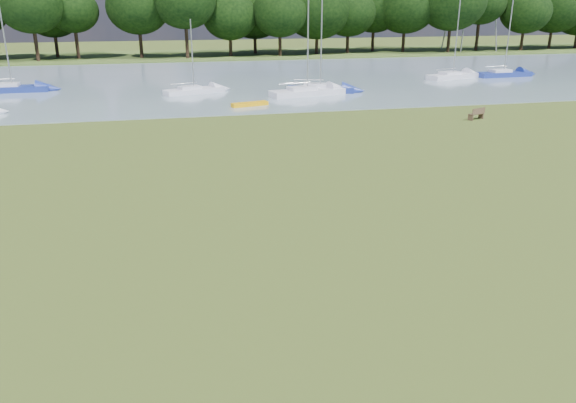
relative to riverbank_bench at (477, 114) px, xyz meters
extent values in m
plane|color=brown|center=(-16.85, -16.52, -0.43)|extent=(220.00, 220.00, 0.00)
cube|color=gray|center=(-16.85, 25.48, -0.43)|extent=(220.00, 40.00, 0.10)
cube|color=#4C6626|center=(-16.85, 55.48, -0.43)|extent=(220.00, 20.00, 0.40)
cube|color=brown|center=(-0.58, -0.18, -0.22)|extent=(0.23, 0.42, 0.43)
cube|color=brown|center=(0.54, 0.29, -0.22)|extent=(0.23, 0.42, 0.43)
cube|color=brown|center=(-0.02, 0.06, 0.00)|extent=(1.45, 0.93, 0.05)
cube|color=brown|center=(0.05, -0.11, 0.22)|extent=(1.31, 0.58, 0.42)
cube|color=#F2A808|center=(-15.28, 9.02, -0.23)|extent=(3.17, 1.51, 0.31)
cylinder|color=black|center=(-39.85, 51.48, 1.88)|extent=(0.55, 0.55, 4.22)
ellipsoid|color=black|center=(-39.85, 51.48, 7.04)|extent=(7.74, 7.74, 6.58)
cylinder|color=black|center=(-32.85, 51.48, 2.04)|extent=(0.55, 0.55, 4.54)
ellipsoid|color=black|center=(-32.85, 51.48, 7.58)|extent=(8.85, 8.85, 7.52)
cylinder|color=black|center=(-25.85, 51.48, 1.56)|extent=(0.55, 0.55, 3.58)
ellipsoid|color=black|center=(-25.85, 51.48, 5.94)|extent=(9.95, 9.95, 8.46)
cylinder|color=black|center=(-18.85, 51.48, 1.72)|extent=(0.55, 0.55, 3.90)
ellipsoid|color=black|center=(-18.85, 51.48, 6.49)|extent=(7.74, 7.74, 6.58)
cylinder|color=black|center=(-11.85, 51.48, 1.88)|extent=(0.55, 0.55, 4.22)
ellipsoid|color=black|center=(-11.85, 51.48, 7.04)|extent=(8.85, 8.85, 7.52)
cylinder|color=black|center=(-4.85, 51.48, 2.04)|extent=(0.55, 0.55, 4.54)
ellipsoid|color=black|center=(-4.85, 51.48, 7.58)|extent=(9.95, 9.95, 8.46)
cylinder|color=black|center=(2.15, 51.48, 1.56)|extent=(0.55, 0.55, 3.58)
ellipsoid|color=black|center=(2.15, 51.48, 5.94)|extent=(7.74, 7.74, 6.58)
cylinder|color=black|center=(9.15, 51.48, 1.72)|extent=(0.55, 0.55, 3.90)
ellipsoid|color=black|center=(9.15, 51.48, 6.49)|extent=(8.85, 8.85, 7.52)
cylinder|color=black|center=(16.15, 51.48, 1.88)|extent=(0.55, 0.55, 4.22)
ellipsoid|color=black|center=(16.15, 51.48, 7.04)|extent=(9.95, 9.95, 8.46)
cylinder|color=black|center=(23.15, 51.48, 2.04)|extent=(0.55, 0.55, 4.54)
ellipsoid|color=black|center=(23.15, 51.48, 7.58)|extent=(7.74, 7.74, 6.58)
cylinder|color=black|center=(30.15, 51.48, 1.56)|extent=(0.55, 0.55, 3.58)
ellipsoid|color=black|center=(30.15, 51.48, 5.94)|extent=(8.85, 8.85, 7.52)
cylinder|color=black|center=(37.15, 51.48, 1.72)|extent=(0.55, 0.55, 3.90)
ellipsoid|color=black|center=(37.15, 51.48, 6.49)|extent=(9.95, 9.95, 8.46)
cylinder|color=black|center=(44.15, 51.48, 1.88)|extent=(0.55, 0.55, 4.22)
ellipsoid|color=black|center=(44.15, 51.48, 7.04)|extent=(7.74, 7.74, 6.58)
cube|color=silver|center=(-19.25, 16.83, -0.07)|extent=(5.82, 3.46, 0.64)
cube|color=silver|center=(-19.67, 16.67, 0.32)|extent=(2.28, 1.85, 0.41)
cylinder|color=#A5A8AD|center=(-19.25, 16.83, 3.14)|extent=(0.11, 0.11, 6.15)
cube|color=navy|center=(15.93, 21.29, -0.01)|extent=(6.46, 2.16, 0.75)
cube|color=silver|center=(15.42, 21.26, 0.45)|extent=(2.31, 1.53, 0.48)
cylinder|color=#A5A8AD|center=(15.93, 21.29, 4.13)|extent=(0.13, 0.13, 7.96)
cube|color=navy|center=(-35.93, 21.40, 0.01)|extent=(6.48, 1.88, 0.78)
cube|color=silver|center=(-36.44, 21.39, 0.48)|extent=(2.28, 1.45, 0.50)
cylinder|color=#A5A8AD|center=(-35.93, 21.40, 4.45)|extent=(0.13, 0.13, 8.55)
cube|color=silver|center=(9.52, 21.15, -0.03)|extent=(6.71, 3.70, 0.70)
cube|color=silver|center=(9.03, 20.99, 0.39)|extent=(2.59, 2.04, 0.45)
cylinder|color=#A5A8AD|center=(9.52, 21.15, 4.90)|extent=(0.12, 0.12, 9.56)
cube|color=silver|center=(-9.25, 13.35, -0.01)|extent=(7.21, 3.41, 0.74)
cube|color=silver|center=(-9.80, 13.23, 0.43)|extent=(2.71, 2.02, 0.47)
cylinder|color=#A5A8AD|center=(-9.25, 13.35, 4.60)|extent=(0.13, 0.13, 8.91)
cube|color=navy|center=(-7.59, 14.83, -0.02)|extent=(6.45, 3.39, 0.73)
cube|color=silver|center=(-8.07, 14.97, 0.42)|extent=(2.47, 1.92, 0.47)
cylinder|color=#A5A8AD|center=(-7.59, 14.83, 4.10)|extent=(0.12, 0.12, 7.92)
camera|label=1|loc=(-22.45, -36.48, 7.74)|focal=35.00mm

